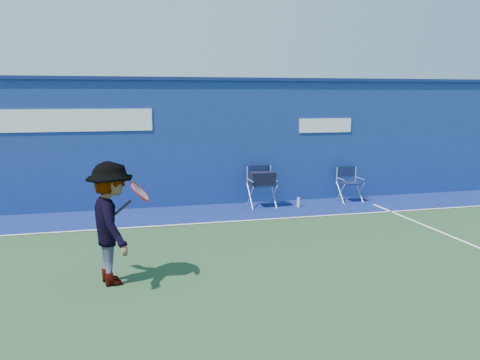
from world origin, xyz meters
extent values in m
plane|color=#244325|center=(0.00, 0.00, 0.00)|extent=(80.00, 80.00, 0.00)
cube|color=navy|center=(0.00, 5.20, 1.50)|extent=(24.00, 0.40, 3.00)
cube|color=navy|center=(0.00, 5.20, 3.04)|extent=(24.00, 0.50, 0.08)
cube|color=white|center=(-3.00, 4.99, 2.10)|extent=(4.50, 0.02, 0.50)
cube|color=white|center=(3.60, 4.99, 1.90)|extent=(1.40, 0.02, 0.35)
cube|color=navy|center=(0.00, 4.10, 0.00)|extent=(24.00, 1.80, 0.01)
cube|color=white|center=(0.00, 3.20, 0.01)|extent=(24.00, 0.06, 0.01)
cube|color=#10183B|center=(1.77, 4.44, 0.53)|extent=(0.52, 0.44, 0.03)
cube|color=silver|center=(1.77, 4.70, 0.75)|extent=(0.59, 0.03, 0.43)
cube|color=#10183B|center=(1.77, 4.70, 0.83)|extent=(0.52, 0.03, 0.30)
cube|color=black|center=(1.77, 4.41, 0.69)|extent=(0.59, 0.34, 0.32)
cube|color=#10183B|center=(1.77, 4.70, 0.88)|extent=(0.43, 0.06, 0.24)
cube|color=#10183B|center=(4.10, 4.51, 0.48)|extent=(0.46, 0.39, 0.03)
cube|color=silver|center=(4.10, 4.74, 0.67)|extent=(0.52, 0.02, 0.38)
cube|color=#10183B|center=(4.10, 4.74, 0.74)|extent=(0.46, 0.02, 0.27)
cylinder|color=silver|center=(2.61, 4.20, 0.12)|extent=(0.07, 0.07, 0.23)
imported|color=#EA4738|center=(-1.73, 0.18, 0.88)|extent=(0.90, 1.25, 1.75)
torus|color=red|center=(-1.33, 0.06, 1.34)|extent=(0.32, 0.41, 0.30)
cylinder|color=gray|center=(-1.33, 0.06, 1.34)|extent=(0.26, 0.34, 0.24)
cylinder|color=black|center=(-1.59, 0.01, 1.12)|extent=(0.29, 0.09, 0.25)
camera|label=1|loc=(-1.68, -7.00, 2.65)|focal=38.00mm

